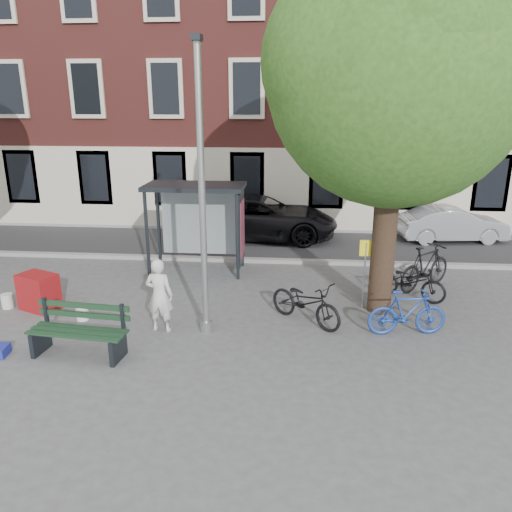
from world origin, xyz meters
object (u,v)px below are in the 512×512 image
Objects in this scene: lamppost at (202,209)px; red_stand at (39,292)px; bus_shelter at (209,208)px; bike_b at (407,313)px; bench at (79,333)px; bike_d at (425,267)px; car_silver at (452,224)px; notice_sign at (365,261)px; painter at (159,295)px; bike_a at (410,281)px; car_dark at (260,217)px; bike_c at (306,302)px.

lamppost is 6.79× the size of red_stand.
bus_shelter reaches higher than bike_b.
bike_d is at bearing 35.50° from bench.
red_stand is at bearing 138.73° from bench.
bench is at bearing 126.25° from car_silver.
notice_sign reaches higher than bench.
bike_a is at bearing -152.57° from painter.
car_dark reaches higher than bike_a.
lamppost reaches higher than bike_c.
car_dark is at bearing 65.30° from bike_a.
car_dark is (-4.32, 5.60, 0.31)m from bike_a.
notice_sign is (7.91, 0.72, 0.79)m from red_stand.
bench reaches higher than red_stand.
bench is at bearing -156.88° from notice_sign.
car_dark is at bearing 4.07° from bike_d.
bus_shelter reaches higher than car_dark.
notice_sign reaches higher than bike_b.
bike_c is at bearing -2.11° from red_stand.
bike_c is at bearing 149.87° from bike_a.
bus_shelter is at bearing -89.94° from painter.
car_silver reaches higher than bench.
bike_b is 3.08m from bike_d.
bus_shelter is 1.70× the size of painter.
lamppost is 3.10× the size of bike_c.
painter is at bearing 48.91° from bench.
bike_c is 1.85m from notice_sign.
bike_b is at bearing -171.63° from painter.
painter is at bearing -95.53° from bus_shelter.
painter is (-1.01, -0.05, -1.94)m from lamppost.
bus_shelter reaches higher than red_stand.
bike_a is 2.04× the size of red_stand.
car_dark reaches higher than car_silver.
lamppost reaches higher than bus_shelter.
bus_shelter is at bearing 41.32° from red_stand.
bike_a is at bearing -142.44° from car_dark.
car_dark reaches higher than bike_c.
car_silver is (8.14, 3.99, -1.29)m from bus_shelter.
bike_b is 8.72m from red_stand.
lamppost is 2.98× the size of bike_d.
bike_d is 10.00m from red_stand.
red_stand is (-1.97, 2.13, -0.02)m from bench.
painter is at bearing 139.49° from bike_a.
painter is 3.30m from bike_c.
car_dark is (0.57, 7.92, -1.99)m from lamppost.
red_stand is at bearing 145.35° from car_dark.
painter is at bearing 126.36° from car_silver.
bike_a reaches higher than red_stand.
bus_shelter is at bearing 39.33° from bike_d.
notice_sign reaches higher than painter.
car_dark reaches higher than bike_d.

